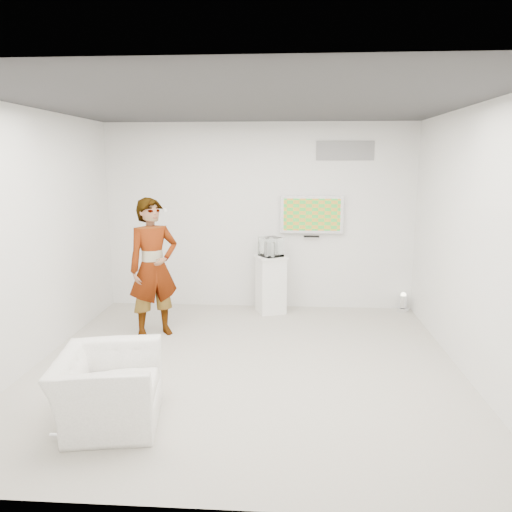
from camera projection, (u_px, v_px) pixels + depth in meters
name	position (u px, v px, depth m)	size (l,w,h in m)	color
room	(245.00, 241.00, 5.64)	(5.01, 5.01, 3.00)	#ABA89D
tv	(312.00, 214.00, 7.98)	(1.00, 0.08, 0.60)	silver
logo_decal	(345.00, 151.00, 7.80)	(0.90, 0.02, 0.30)	slate
person	(153.00, 268.00, 6.81)	(0.70, 0.46, 1.91)	white
armchair	(108.00, 388.00, 4.59)	(1.02, 0.89, 0.66)	white
pedestal	(271.00, 284.00, 7.95)	(0.44, 0.44, 0.91)	white
floor_uplight	(403.00, 302.00, 8.03)	(0.19, 0.19, 0.30)	white
vitrine	(271.00, 247.00, 7.83)	(0.30, 0.30, 0.30)	white
console	(271.00, 249.00, 7.84)	(0.05, 0.17, 0.23)	white
wii_remote	(165.00, 210.00, 6.92)	(0.04, 0.14, 0.04)	white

